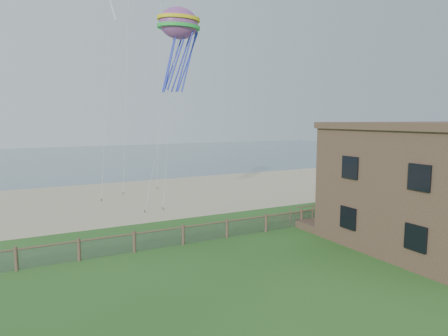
% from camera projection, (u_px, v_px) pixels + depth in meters
% --- Properties ---
extents(ground, '(160.00, 160.00, 0.00)m').
position_uv_depth(ground, '(282.00, 269.00, 20.34)').
color(ground, '#24511B').
rests_on(ground, ground).
extents(sand_beach, '(72.00, 20.00, 0.02)m').
position_uv_depth(sand_beach, '(151.00, 196.00, 39.68)').
color(sand_beach, tan).
rests_on(sand_beach, ground).
extents(ocean, '(160.00, 68.00, 0.02)m').
position_uv_depth(ocean, '(83.00, 158.00, 78.37)').
color(ocean, slate).
rests_on(ocean, ground).
extents(chainlink_fence, '(36.20, 0.20, 1.25)m').
position_uv_depth(chainlink_fence, '(227.00, 230.00, 25.55)').
color(chainlink_fence, brown).
rests_on(chainlink_fence, ground).
extents(motel_deck, '(15.00, 2.00, 0.50)m').
position_uv_depth(motel_deck, '(382.00, 215.00, 30.69)').
color(motel_deck, brown).
rests_on(motel_deck, ground).
extents(picnic_table, '(1.98, 1.72, 0.70)m').
position_uv_depth(picnic_table, '(343.00, 222.00, 28.22)').
color(picnic_table, brown).
rests_on(picnic_table, ground).
extents(octopus_kite, '(3.78, 3.16, 6.66)m').
position_uv_depth(octopus_kite, '(179.00, 47.00, 29.14)').
color(octopus_kite, '#FF5828').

